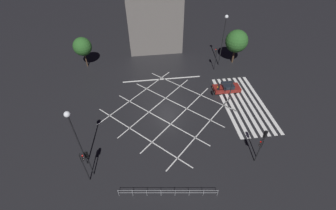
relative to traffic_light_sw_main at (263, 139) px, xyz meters
name	(u,v)px	position (x,y,z in m)	size (l,w,h in m)	color
ground_plane	(168,110)	(9.15, 9.13, -3.13)	(200.00, 200.00, 0.00)	black
road_markings	(219,104)	(9.60, 1.51, -3.13)	(19.57, 23.98, 0.01)	silver
traffic_light_sw_main	(263,139)	(0.00, 0.00, 0.00)	(0.39, 0.36, 4.39)	black
traffic_light_sw_cross	(260,147)	(-0.60, 0.54, -0.48)	(0.36, 0.39, 3.71)	black
traffic_light_nw_cross	(83,163)	(-0.52, 18.73, 0.06)	(0.36, 0.39, 4.49)	black
traffic_light_median_south	(224,89)	(9.44, 1.29, -0.34)	(0.36, 2.12, 3.83)	black
traffic_light_se_cross	(216,55)	(18.56, -0.31, -0.14)	(0.36, 0.39, 4.19)	black
traffic_light_nw_main	(88,158)	(0.18, 18.48, -0.28)	(0.39, 0.36, 3.99)	black
street_lamp_east	(224,30)	(20.03, -1.65, 3.52)	(0.57, 0.57, 9.07)	black
street_lamp_west	(72,127)	(1.60, 19.36, 2.96)	(0.59, 0.59, 8.06)	black
street_tree_near	(237,41)	(20.65, -4.50, 1.05)	(3.88, 3.88, 6.13)	#473323
street_tree_far	(82,47)	(22.79, 22.07, 0.74)	(3.12, 3.12, 5.44)	#473323
waiting_car	(227,88)	(12.41, -0.57, -2.52)	(1.89, 4.15, 1.29)	maroon
pedestrian_railing	(168,192)	(-3.34, 10.80, -2.46)	(1.36, 9.82, 1.05)	#9EA0A5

